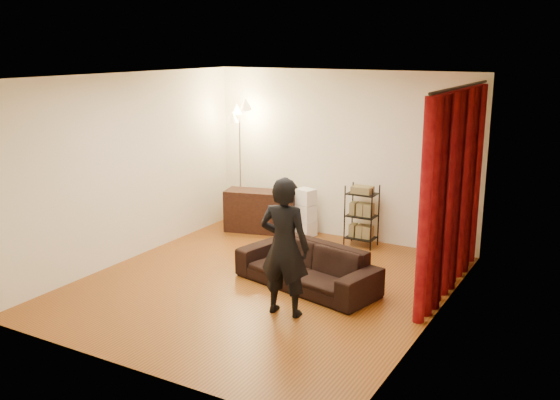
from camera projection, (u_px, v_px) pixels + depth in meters
The scene contains 14 objects.
floor at pixel (262, 285), 8.20m from camera, with size 5.00×5.00×0.00m, color brown.
ceiling at pixel (261, 76), 7.55m from camera, with size 5.00×5.00×0.00m, color white.
wall_back at pixel (342, 155), 9.98m from camera, with size 5.00×5.00×0.00m, color #F0E7CB.
wall_front at pixel (121, 236), 5.76m from camera, with size 5.00×5.00×0.00m, color #F0E7CB.
wall_left at pixel (128, 168), 8.95m from camera, with size 5.00×5.00×0.00m, color #F0E7CB.
wall_right at pixel (438, 207), 6.80m from camera, with size 5.00×5.00×0.00m, color #F0E7CB.
curtain_rod at pixel (462, 87), 7.49m from camera, with size 0.04×0.04×2.65m, color black.
curtain at pixel (453, 192), 7.82m from camera, with size 0.22×2.65×2.55m, color maroon, non-canonical shape.
sofa at pixel (307, 266), 8.08m from camera, with size 1.93×0.75×0.56m, color black.
person at pixel (284, 247), 7.14m from camera, with size 0.60×0.39×1.64m, color black.
media_cabinet at pixel (261, 211), 10.48m from camera, with size 1.20×0.45×0.70m, color black.
storage_boxes at pixel (305, 212), 10.24m from camera, with size 0.32×0.26×0.79m, color silver, non-canonical shape.
wire_shelf at pixel (362, 216), 9.69m from camera, with size 0.44×0.31×0.97m, color black, non-canonical shape.
floor_lamp at pixel (240, 166), 10.57m from camera, with size 0.38×0.38×2.13m, color silver, non-canonical shape.
Camera 1 is at (4.00, -6.57, 3.07)m, focal length 40.00 mm.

